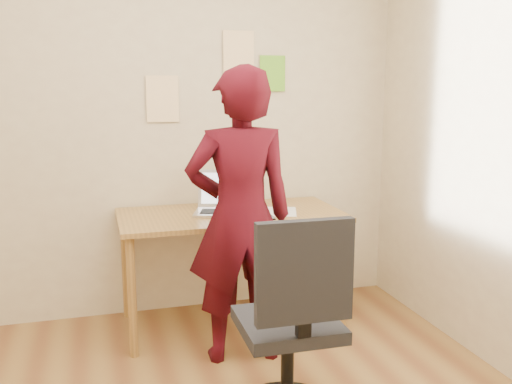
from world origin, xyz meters
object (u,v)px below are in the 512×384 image
object	(u,v)px
desk	(231,226)
person	(240,217)
office_chair	(292,337)
phone	(269,218)
laptop	(224,204)

from	to	relation	value
desk	person	size ratio (longest dim) A/B	0.85
office_chair	phone	bearing A→B (deg)	79.71
person	phone	bearing A→B (deg)	-130.17
laptop	person	distance (m)	0.50
phone	person	distance (m)	0.36
desk	office_chair	world-z (taller)	office_chair
desk	laptop	world-z (taller)	laptop
phone	office_chair	xyz separation A→B (m)	(-0.19, -0.96, -0.32)
desk	office_chair	bearing A→B (deg)	-90.21
desk	laptop	size ratio (longest dim) A/B	3.23
desk	laptop	distance (m)	0.15
laptop	person	size ratio (longest dim) A/B	0.26
laptop	desk	bearing A→B (deg)	-25.42
desk	office_chair	distance (m)	1.19
office_chair	person	xyz separation A→B (m)	(-0.06, 0.71, 0.39)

